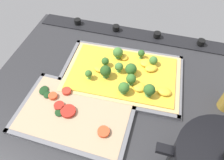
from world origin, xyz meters
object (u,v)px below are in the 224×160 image
Objects in this scene: broccoli_pizza at (124,73)px; veggie_pizza_back at (74,113)px; baking_tray_front at (121,75)px; baking_tray_back at (75,114)px.

veggie_pizza_back is at bearing 59.88° from broccoli_pizza.
baking_tray_back is (9.30, 18.13, 0.01)cm from baking_tray_front.
broccoli_pizza is (-0.73, 0.18, 1.56)cm from baking_tray_front.
veggie_pizza_back reaches higher than baking_tray_back.
broccoli_pizza is at bearing -119.20° from baking_tray_back.
veggie_pizza_back is at bearing -17.89° from baking_tray_back.
broccoli_pizza is 1.23× the size of veggie_pizza_back.
broccoli_pizza is 20.62cm from baking_tray_back.
broccoli_pizza is 1.14× the size of baking_tray_back.
baking_tray_back is 1.08× the size of veggie_pizza_back.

